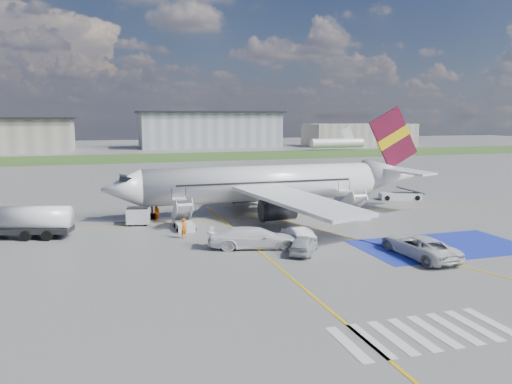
# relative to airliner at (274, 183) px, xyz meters

# --- Properties ---
(ground) EXTENTS (400.00, 400.00, 0.00)m
(ground) POSITION_rel_airliner_xyz_m (-1.51, -14.00, -3.39)
(ground) COLOR #60605E
(ground) RESTS_ON ground
(grass_strip) EXTENTS (400.00, 30.00, 0.01)m
(grass_strip) POSITION_rel_airliner_xyz_m (-1.51, 81.00, -3.39)
(grass_strip) COLOR #2D4C1E
(grass_strip) RESTS_ON ground
(taxiway_line_main) EXTENTS (120.00, 0.20, 0.01)m
(taxiway_line_main) POSITION_rel_airliner_xyz_m (-1.51, -2.00, -3.39)
(taxiway_line_main) COLOR gold
(taxiway_line_main) RESTS_ON ground
(taxiway_line_cross) EXTENTS (0.20, 60.00, 0.01)m
(taxiway_line_cross) POSITION_rel_airliner_xyz_m (-6.51, -24.00, -3.39)
(taxiway_line_cross) COLOR gold
(taxiway_line_cross) RESTS_ON ground
(taxiway_line_diag) EXTENTS (20.71, 56.45, 0.01)m
(taxiway_line_diag) POSITION_rel_airliner_xyz_m (-1.51, -2.00, -3.39)
(taxiway_line_diag) COLOR gold
(taxiway_line_diag) RESTS_ON ground
(staging_box) EXTENTS (14.00, 8.00, 0.01)m
(staging_box) POSITION_rel_airliner_xyz_m (8.49, -18.00, -3.39)
(staging_box) COLOR #1A2AA0
(staging_box) RESTS_ON ground
(crosswalk) EXTENTS (9.00, 4.00, 0.01)m
(crosswalk) POSITION_rel_airliner_xyz_m (-3.31, -32.00, -3.39)
(crosswalk) COLOR silver
(crosswalk) RESTS_ON ground
(terminal_centre) EXTENTS (48.00, 18.00, 12.00)m
(terminal_centre) POSITION_rel_airliner_xyz_m (18.49, 121.00, 2.61)
(terminal_centre) COLOR gray
(terminal_centre) RESTS_ON ground
(terminal_east) EXTENTS (40.00, 16.00, 8.00)m
(terminal_east) POSITION_rel_airliner_xyz_m (73.49, 114.00, 0.61)
(terminal_east) COLOR gray
(terminal_east) RESTS_ON ground
(airliner) EXTENTS (36.81, 32.95, 11.92)m
(airliner) POSITION_rel_airliner_xyz_m (0.00, 0.00, 0.00)
(airliner) COLOR silver
(airliner) RESTS_ON ground
(airstairs_fwd) EXTENTS (1.90, 5.20, 3.60)m
(airstairs_fwd) POSITION_rel_airliner_xyz_m (-11.01, -5.30, -2.77)
(airstairs_fwd) COLOR silver
(airstairs_fwd) RESTS_ON ground
(airstairs_aft) EXTENTS (1.90, 5.20, 3.60)m
(airstairs_aft) POSITION_rel_airliner_xyz_m (7.49, -5.30, -2.77)
(airstairs_aft) COLOR silver
(airstairs_aft) RESTS_ON ground
(fuel_tanker) EXTENTS (8.74, 4.39, 2.89)m
(fuel_tanker) POSITION_rel_airliner_xyz_m (-25.21, -4.67, -2.18)
(fuel_tanker) COLOR black
(fuel_tanker) RESTS_ON ground
(gpu_cart) EXTENTS (2.41, 1.82, 1.80)m
(gpu_cart) POSITION_rel_airliner_xyz_m (-15.09, -2.12, -2.58)
(gpu_cart) COLOR silver
(gpu_cart) RESTS_ON ground
(belt_loader) EXTENTS (5.85, 3.26, 1.69)m
(belt_loader) POSITION_rel_airliner_xyz_m (18.73, 3.57, -2.97)
(belt_loader) COLOR silver
(belt_loader) RESTS_ON ground
(car_silver_a) EXTENTS (3.87, 4.54, 1.47)m
(car_silver_a) POSITION_rel_airliner_xyz_m (-3.33, -16.59, -2.66)
(car_silver_a) COLOR #A8ABAF
(car_silver_a) RESTS_ON ground
(car_silver_b) EXTENTS (1.78, 4.69, 1.53)m
(car_silver_b) POSITION_rel_airliner_xyz_m (-2.62, -13.59, -2.63)
(car_silver_b) COLOR silver
(car_silver_b) RESTS_ON ground
(van_white_a) EXTENTS (2.76, 5.90, 2.20)m
(van_white_a) POSITION_rel_airliner_xyz_m (4.81, -19.98, -2.29)
(van_white_a) COLOR silver
(van_white_a) RESTS_ON ground
(van_white_b) EXTENTS (6.23, 3.79, 2.28)m
(van_white_b) POSITION_rel_airliner_xyz_m (-6.52, -13.90, -2.25)
(van_white_b) COLOR white
(van_white_b) RESTS_ON ground
(crew_fwd) EXTENTS (0.78, 0.74, 1.80)m
(crew_fwd) POSITION_rel_airliner_xyz_m (-11.58, -8.85, -2.50)
(crew_fwd) COLOR orange
(crew_fwd) RESTS_ON ground
(crew_nose) EXTENTS (0.97, 1.06, 1.76)m
(crew_nose) POSITION_rel_airliner_xyz_m (-13.13, -0.54, -2.51)
(crew_nose) COLOR orange
(crew_nose) RESTS_ON ground
(crew_aft) EXTENTS (0.49, 1.08, 1.82)m
(crew_aft) POSITION_rel_airliner_xyz_m (5.30, -4.41, -2.48)
(crew_aft) COLOR orange
(crew_aft) RESTS_ON ground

